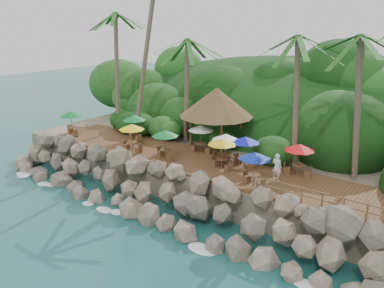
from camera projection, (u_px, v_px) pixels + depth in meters
The scene contains 12 objects.
ground at pixel (134, 220), 24.31m from camera, with size 140.00×140.00×0.00m, color #19514F.
land_base at pixel (257, 142), 36.22m from camera, with size 32.00×25.20×2.10m, color gray.
jungle_hill at pixel (290, 135), 42.26m from camera, with size 44.80×28.00×15.40m, color #143811.
seawall at pixel (155, 192), 25.49m from camera, with size 29.00×4.00×2.30m, color gray, non-canonical shape.
terrace at pixel (192, 160), 28.23m from camera, with size 26.00×5.00×0.20m, color brown.
jungle_foliage at pixel (252, 156), 35.77m from camera, with size 44.00×16.00×12.00m, color #143811, non-canonical shape.
foam_line at pixel (137, 218), 24.53m from camera, with size 25.20×0.80×0.06m.
palms at pixel (236, 15), 26.55m from camera, with size 29.09×6.59×14.42m.
palapa at pixel (216, 102), 30.01m from camera, with size 5.70×5.70×4.60m.
dining_clusters at pixel (189, 135), 27.85m from camera, with size 20.97×5.13×2.09m.
railing at pixel (322, 199), 20.43m from camera, with size 7.20×0.10×1.00m.
waiter at pixel (277, 167), 24.20m from camera, with size 0.63×0.41×1.72m, color white.
Camera 1 is at (15.92, -15.29, 11.76)m, focal length 37.10 mm.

